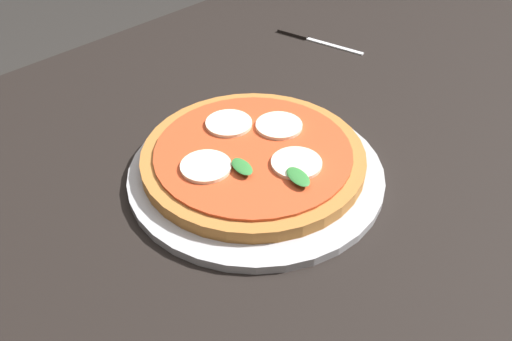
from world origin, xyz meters
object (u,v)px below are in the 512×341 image
at_px(serving_tray, 256,173).
at_px(knife, 308,38).
at_px(dining_table, 328,201).
at_px(pizza, 253,156).

relative_size(serving_tray, knife, 1.89).
distance_m(dining_table, serving_tray, 0.15).
relative_size(serving_tray, pizza, 1.13).
distance_m(dining_table, pizza, 0.17).
xyz_separation_m(pizza, knife, (-0.36, -0.21, -0.02)).
bearing_deg(knife, serving_tray, 31.25).
height_order(dining_table, serving_tray, serving_tray).
bearing_deg(dining_table, serving_tray, -20.78).
xyz_separation_m(dining_table, pizza, (0.11, -0.06, 0.11)).
bearing_deg(knife, dining_table, 46.41).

